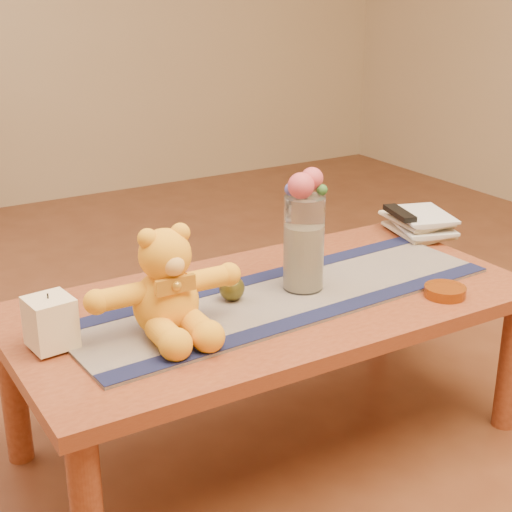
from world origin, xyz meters
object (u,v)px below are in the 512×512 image
teddy_bear (165,282)px  book_bottom (397,234)px  pillar_candle (50,322)px  amber_dish (445,291)px  glass_vase (304,243)px  tv_remote (400,213)px  bronze_ball (232,288)px

teddy_bear → book_bottom: (0.95, 0.25, -0.12)m
pillar_candle → amber_dish: size_ratio=1.06×
glass_vase → tv_remote: bearing=21.3°
teddy_bear → amber_dish: size_ratio=3.29×
pillar_candle → tv_remote: pillar_candle is taller
tv_remote → glass_vase: bearing=-143.7°
teddy_bear → pillar_candle: (-0.26, 0.06, -0.07)m
pillar_candle → tv_remote: (1.21, 0.18, 0.02)m
teddy_bear → glass_vase: glass_vase is taller
glass_vase → bronze_ball: glass_vase is taller
bronze_ball → book_bottom: (0.73, 0.18, -0.03)m
pillar_candle → bronze_ball: (0.49, 0.01, -0.03)m
book_bottom → tv_remote: tv_remote is taller
glass_vase → pillar_candle: bearing=178.5°
glass_vase → tv_remote: 0.56m
amber_dish → glass_vase: bearing=143.0°
bronze_ball → amber_dish: (0.51, -0.26, -0.03)m
book_bottom → amber_dish: (-0.21, -0.44, 0.00)m
pillar_candle → tv_remote: size_ratio=0.75×
glass_vase → book_bottom: bearing=22.1°
teddy_bear → tv_remote: bearing=16.1°
teddy_bear → amber_dish: 0.77m
teddy_bear → tv_remote: size_ratio=2.31×
teddy_bear → glass_vase: size_ratio=1.42×
teddy_bear → amber_dish: (0.74, -0.19, -0.12)m
pillar_candle → book_bottom: 1.23m
pillar_candle → bronze_ball: pillar_candle is taller
teddy_bear → tv_remote: (0.95, 0.24, -0.05)m
teddy_bear → book_bottom: teddy_bear is taller
pillar_candle → glass_vase: glass_vase is taller
teddy_bear → glass_vase: (0.43, 0.04, 0.00)m
teddy_bear → book_bottom: 0.99m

